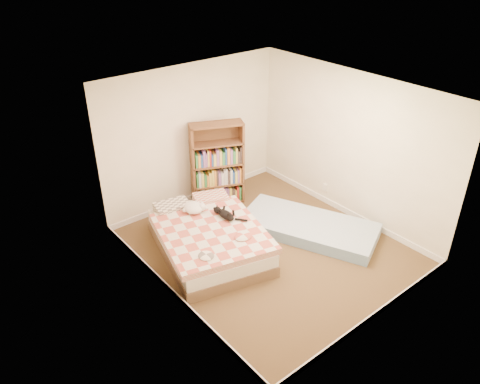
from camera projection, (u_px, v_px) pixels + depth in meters
room at (270, 180)px, 6.75m from camera, size 3.51×4.01×2.51m
bed at (208, 237)px, 7.17m from camera, size 1.86×2.29×0.53m
bookshelf at (217, 174)px, 8.31m from camera, size 1.04×0.67×1.53m
floor_mattress at (308, 227)px, 7.67m from camera, size 1.79×2.40×0.20m
black_cat at (225, 214)px, 7.19m from camera, size 0.22×0.59×0.13m
white_dog at (194, 208)px, 7.32m from camera, size 0.33×0.34×0.16m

